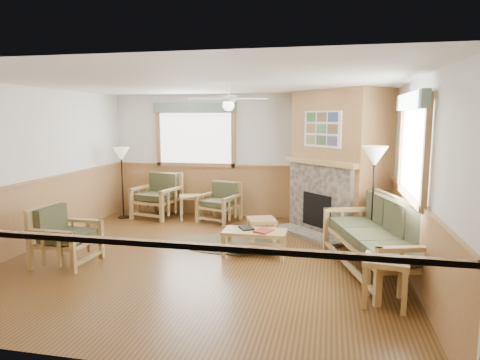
% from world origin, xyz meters
% --- Properties ---
extents(floor, '(6.00, 6.00, 0.01)m').
position_xyz_m(floor, '(0.00, 0.00, -0.01)').
color(floor, brown).
rests_on(floor, ground).
extents(ceiling, '(6.00, 6.00, 0.01)m').
position_xyz_m(ceiling, '(0.00, 0.00, 2.70)').
color(ceiling, white).
rests_on(ceiling, floor).
extents(wall_back, '(6.00, 0.02, 2.70)m').
position_xyz_m(wall_back, '(0.00, 3.00, 1.35)').
color(wall_back, white).
rests_on(wall_back, floor).
extents(wall_front, '(6.00, 0.02, 2.70)m').
position_xyz_m(wall_front, '(0.00, -3.00, 1.35)').
color(wall_front, white).
rests_on(wall_front, floor).
extents(wall_left, '(0.02, 6.00, 2.70)m').
position_xyz_m(wall_left, '(-3.00, 0.00, 1.35)').
color(wall_left, white).
rests_on(wall_left, floor).
extents(wall_right, '(0.02, 6.00, 2.70)m').
position_xyz_m(wall_right, '(3.00, 0.00, 1.35)').
color(wall_right, white).
rests_on(wall_right, floor).
extents(wainscot, '(6.00, 6.00, 1.10)m').
position_xyz_m(wainscot, '(0.00, 0.00, 0.55)').
color(wainscot, '#9F7141').
rests_on(wainscot, floor).
extents(fireplace, '(3.11, 3.11, 2.70)m').
position_xyz_m(fireplace, '(2.05, 2.05, 1.35)').
color(fireplace, '#9F7141').
rests_on(fireplace, floor).
extents(window_back, '(1.90, 0.16, 1.50)m').
position_xyz_m(window_back, '(-1.10, 2.96, 2.53)').
color(window_back, white).
rests_on(window_back, wall_back).
extents(window_right, '(0.16, 1.90, 1.50)m').
position_xyz_m(window_right, '(2.96, -0.20, 2.53)').
color(window_right, white).
rests_on(window_right, wall_right).
extents(ceiling_fan, '(1.59, 1.59, 0.36)m').
position_xyz_m(ceiling_fan, '(0.30, 0.30, 2.66)').
color(ceiling_fan, white).
rests_on(ceiling_fan, ceiling).
extents(sofa, '(2.40, 1.51, 1.03)m').
position_xyz_m(sofa, '(2.55, -0.14, 0.51)').
color(sofa, '#AA884F').
rests_on(sofa, floor).
extents(armchair_back_left, '(1.02, 1.02, 0.96)m').
position_xyz_m(armchair_back_left, '(-1.85, 2.45, 0.48)').
color(armchair_back_left, '#AA884F').
rests_on(armchair_back_left, floor).
extents(armchair_back_right, '(0.92, 0.92, 0.82)m').
position_xyz_m(armchair_back_right, '(-0.41, 2.37, 0.41)').
color(armchair_back_right, '#AA884F').
rests_on(armchair_back_right, floor).
extents(armchair_left, '(0.81, 0.81, 0.88)m').
position_xyz_m(armchair_left, '(-1.97, -0.71, 0.44)').
color(armchair_left, '#AA884F').
rests_on(armchair_left, floor).
extents(coffee_table, '(1.00, 0.50, 0.40)m').
position_xyz_m(coffee_table, '(0.72, 0.30, 0.20)').
color(coffee_table, '#AA884F').
rests_on(coffee_table, floor).
extents(end_table_chairs, '(0.58, 0.56, 0.51)m').
position_xyz_m(end_table_chairs, '(-1.09, 2.50, 0.25)').
color(end_table_chairs, '#AA884F').
rests_on(end_table_chairs, floor).
extents(end_table_sofa, '(0.59, 0.57, 0.57)m').
position_xyz_m(end_table_sofa, '(2.55, -1.22, 0.28)').
color(end_table_sofa, '#AA884F').
rests_on(end_table_sofa, floor).
extents(footstool, '(0.60, 0.60, 0.41)m').
position_xyz_m(footstool, '(0.71, 1.12, 0.20)').
color(footstool, '#AA884F').
rests_on(footstool, floor).
extents(braided_rug, '(2.03, 2.03, 0.01)m').
position_xyz_m(braided_rug, '(0.17, 0.77, 0.01)').
color(braided_rug, brown).
rests_on(braided_rug, floor).
extents(floor_lamp_left, '(0.46, 0.46, 1.56)m').
position_xyz_m(floor_lamp_left, '(-2.55, 2.23, 0.78)').
color(floor_lamp_left, black).
rests_on(floor_lamp_left, floor).
extents(floor_lamp_right, '(0.52, 0.52, 1.76)m').
position_xyz_m(floor_lamp_right, '(2.55, 0.65, 0.88)').
color(floor_lamp_right, black).
rests_on(floor_lamp_right, floor).
extents(book_red, '(0.31, 0.36, 0.03)m').
position_xyz_m(book_red, '(0.87, 0.25, 0.43)').
color(book_red, maroon).
rests_on(book_red, coffee_table).
extents(book_dark, '(0.31, 0.33, 0.03)m').
position_xyz_m(book_dark, '(0.57, 0.37, 0.43)').
color(book_dark, black).
rests_on(book_dark, coffee_table).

